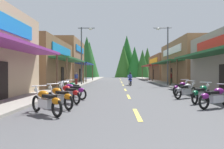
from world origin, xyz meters
TOP-DOWN VIEW (x-y plane):
  - ground at (0.00, 25.54)m, footprint 9.14×81.08m
  - sidewalk_left at (-5.64, 25.54)m, footprint 2.15×81.08m
  - sidewalk_right at (5.64, 25.54)m, footprint 2.15×81.08m
  - centerline_dashes at (0.00, 28.01)m, footprint 0.16×54.80m
  - storefront_left_middle at (-10.78, 23.05)m, footprint 10.01×11.00m
  - storefront_left_far at (-10.60, 34.46)m, footprint 9.63×9.78m
  - storefront_right_middle at (10.30, 29.44)m, footprint 9.04×13.64m
  - storefront_right_far at (10.63, 44.42)m, footprint 9.71×13.16m
  - streetlamp_left at (-4.70, 25.35)m, footprint 1.99×0.30m
  - streetlamp_right at (4.69, 23.94)m, footprint 1.99×0.30m
  - motorcycle_parked_right_2 at (3.47, 8.53)m, footprint 1.89×1.18m
  - motorcycle_parked_right_3 at (3.48, 10.13)m, footprint 1.56×1.61m
  - motorcycle_parked_right_4 at (3.30, 12.09)m, footprint 1.75×1.40m
  - motorcycle_parked_right_5 at (3.61, 14.11)m, footprint 1.55×1.62m
  - motorcycle_parked_left_0 at (-3.29, 6.97)m, footprint 1.61×1.56m
  - motorcycle_parked_left_1 at (-3.19, 8.38)m, footprint 1.58×1.59m
  - motorcycle_parked_left_2 at (-3.15, 10.01)m, footprint 1.52×1.64m
  - motorcycle_parked_left_3 at (-3.28, 11.55)m, footprint 1.88×1.20m
  - motorcycle_parked_left_4 at (-3.51, 13.17)m, footprint 1.39×1.75m
  - rider_cruising_lead at (0.80, 24.78)m, footprint 0.60×2.14m
  - pedestrian_by_shop at (5.73, 25.60)m, footprint 0.39×0.52m
  - pedestrian_browsing at (-5.51, 24.90)m, footprint 0.42×0.49m
  - treeline_backdrop at (-1.37, 67.82)m, footprint 24.69×10.61m

SIDE VIEW (x-z plane):
  - ground at x=0.00m, z-range -0.10..0.00m
  - centerline_dashes at x=0.00m, z-range 0.00..0.01m
  - sidewalk_left at x=-5.64m, z-range 0.00..0.12m
  - sidewalk_right at x=5.64m, z-range 0.00..0.12m
  - motorcycle_parked_right_2 at x=3.47m, z-range -0.03..1.01m
  - motorcycle_parked_right_3 at x=3.48m, z-range -0.03..1.01m
  - motorcycle_parked_right_4 at x=3.30m, z-range -0.03..1.01m
  - motorcycle_parked_right_5 at x=3.61m, z-range -0.03..1.01m
  - motorcycle_parked_left_0 at x=-3.29m, z-range -0.03..1.01m
  - motorcycle_parked_left_1 at x=-3.19m, z-range -0.03..1.01m
  - motorcycle_parked_left_2 at x=-3.15m, z-range -0.03..1.01m
  - motorcycle_parked_left_3 at x=-3.28m, z-range -0.03..1.01m
  - motorcycle_parked_left_4 at x=-3.51m, z-range -0.03..1.01m
  - rider_cruising_lead at x=0.80m, z-range -0.13..1.44m
  - pedestrian_browsing at x=-5.51m, z-range 0.11..1.65m
  - pedestrian_by_shop at x=5.73m, z-range 0.12..1.69m
  - storefront_right_far at x=10.63m, z-range 0.00..4.99m
  - storefront_left_middle at x=-10.78m, z-range 0.00..5.03m
  - storefront_right_middle at x=10.30m, z-range 0.00..5.71m
  - storefront_left_far at x=-10.60m, z-range 0.00..6.69m
  - streetlamp_right at x=4.69m, z-range 0.95..7.55m
  - streetlamp_left at x=-4.70m, z-range 0.96..7.87m
  - treeline_backdrop at x=-1.37m, z-range -0.94..12.34m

